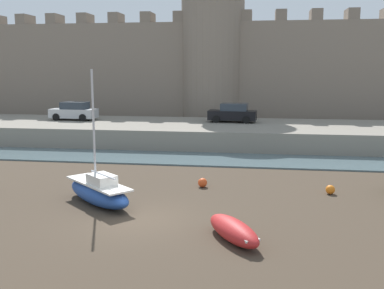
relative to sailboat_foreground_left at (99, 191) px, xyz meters
name	(u,v)px	position (x,y,z in m)	size (l,w,h in m)	color
ground_plane	(139,219)	(2.37, -1.81, -0.60)	(160.00, 160.00, 0.00)	#423528
water_channel	(187,158)	(2.37, 10.82, -0.55)	(80.00, 4.50, 0.10)	slate
quay_road	(200,133)	(2.37, 18.07, 0.19)	(71.51, 10.00, 1.60)	gray
castle	(213,63)	(2.37, 28.15, 6.16)	(66.71, 7.20, 18.57)	gray
sailboat_foreground_left	(99,191)	(0.00, 0.00, 0.00)	(4.49, 4.21, 6.16)	#234793
rowboat_near_channel_left	(233,230)	(6.39, -3.56, -0.20)	(2.54, 3.22, 0.78)	red
mooring_buoy_near_shore	(203,183)	(4.37, 3.66, -0.36)	(0.49, 0.49, 0.49)	#E04C1E
mooring_buoy_mid_mud	(330,190)	(10.84, 3.27, -0.37)	(0.46, 0.46, 0.46)	orange
car_quay_east	(74,111)	(-9.22, 19.14, 1.77)	(4.20, 2.09, 1.62)	#B2B5B7
car_quay_centre_west	(233,113)	(5.03, 19.52, 1.77)	(4.20, 2.09, 1.62)	black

